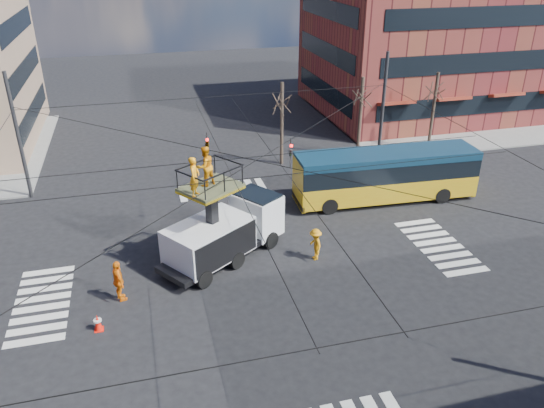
{
  "coord_description": "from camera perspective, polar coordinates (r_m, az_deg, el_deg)",
  "views": [
    {
      "loc": [
        -4.9,
        -21.44,
        14.61
      ],
      "look_at": [
        1.22,
        1.85,
        2.69
      ],
      "focal_mm": 35.0,
      "sensor_mm": 36.0,
      "label": 1
    }
  ],
  "objects": [
    {
      "name": "traffic_cone",
      "position": [
        23.77,
        -18.22,
        -12.01
      ],
      "size": [
        0.36,
        0.36,
        0.76
      ],
      "primitive_type": "cone",
      "color": "#FF180A",
      "rests_on": "ground"
    },
    {
      "name": "overhead_network",
      "position": [
        24.64,
        -2.05,
        1.54
      ],
      "size": [
        24.24,
        24.24,
        8.0
      ],
      "color": "#2D2D30",
      "rests_on": "ground"
    },
    {
      "name": "crosswalks",
      "position": [
        26.4,
        -1.55,
        -7.26
      ],
      "size": [
        22.4,
        22.4,
        0.02
      ],
      "primitive_type": null,
      "color": "silver",
      "rests_on": "ground"
    },
    {
      "name": "utility_truck",
      "position": [
        26.68,
        -5.15,
        -1.89
      ],
      "size": [
        7.07,
        5.86,
        6.21
      ],
      "rotation": [
        0.0,
        0.0,
        0.6
      ],
      "color": "black",
      "rests_on": "ground"
    },
    {
      "name": "city_bus",
      "position": [
        33.57,
        12.11,
        3.14
      ],
      "size": [
        11.41,
        3.17,
        3.2
      ],
      "rotation": [
        0.0,
        0.0,
        -0.05
      ],
      "color": "#C58E12",
      "rests_on": "ground"
    },
    {
      "name": "sidewalk_ne",
      "position": [
        51.8,
        16.19,
        8.97
      ],
      "size": [
        18.0,
        18.0,
        0.12
      ],
      "primitive_type": "cube",
      "color": "slate",
      "rests_on": "ground"
    },
    {
      "name": "building_ne",
      "position": [
        53.32,
        16.48,
        17.11
      ],
      "size": [
        20.06,
        16.06,
        14.0
      ],
      "color": "maroon",
      "rests_on": "ground"
    },
    {
      "name": "tree_a",
      "position": [
        37.66,
        1.08,
        10.95
      ],
      "size": [
        2.0,
        2.0,
        6.0
      ],
      "color": "#382B21",
      "rests_on": "ground"
    },
    {
      "name": "tree_c",
      "position": [
        42.42,
        17.22,
        11.57
      ],
      "size": [
        2.0,
        2.0,
        6.0
      ],
      "color": "#382B21",
      "rests_on": "ground"
    },
    {
      "name": "worker_ground",
      "position": [
        24.9,
        -16.17,
        -7.98
      ],
      "size": [
        0.84,
        1.28,
        2.02
      ],
      "primitive_type": "imported",
      "rotation": [
        0.0,
        0.0,
        1.89
      ],
      "color": "orange",
      "rests_on": "ground"
    },
    {
      "name": "flagger",
      "position": [
        27.02,
        4.67,
        -4.35
      ],
      "size": [
        0.65,
        1.12,
        1.72
      ],
      "primitive_type": "imported",
      "rotation": [
        0.0,
        0.0,
        -1.56
      ],
      "color": "orange",
      "rests_on": "ground"
    },
    {
      "name": "tree_b",
      "position": [
        39.66,
        9.62,
        11.39
      ],
      "size": [
        2.0,
        2.0,
        6.0
      ],
      "color": "#382B21",
      "rests_on": "ground"
    },
    {
      "name": "ground",
      "position": [
        26.4,
        -1.55,
        -7.28
      ],
      "size": [
        120.0,
        120.0,
        0.0
      ],
      "primitive_type": "plane",
      "color": "black",
      "rests_on": "ground"
    }
  ]
}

